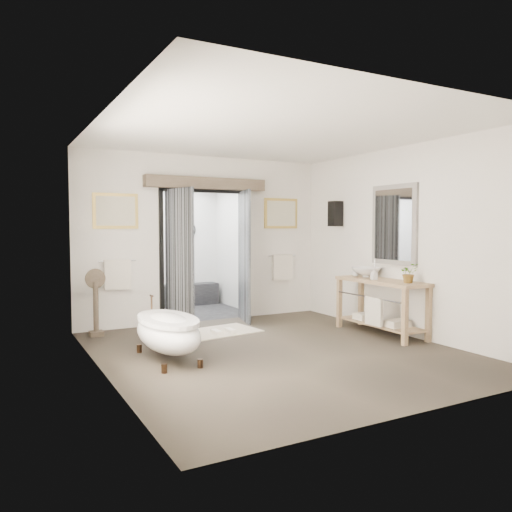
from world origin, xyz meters
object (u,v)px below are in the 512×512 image
object	(u,v)px
clawfoot_tub	(168,331)
basin	(366,272)
vanity	(380,302)
rug	(219,331)

from	to	relation	value
clawfoot_tub	basin	world-z (taller)	basin
vanity	basin	xyz separation A→B (m)	(0.06, 0.41, 0.43)
rug	basin	size ratio (longest dim) A/B	2.55
clawfoot_tub	basin	xyz separation A→B (m)	(3.43, 0.27, 0.57)
vanity	rug	world-z (taller)	vanity
clawfoot_tub	rug	xyz separation A→B (m)	(1.24, 1.21, -0.35)
clawfoot_tub	vanity	size ratio (longest dim) A/B	0.94
basin	clawfoot_tub	bearing A→B (deg)	-179.11
vanity	basin	world-z (taller)	basin
clawfoot_tub	rug	size ratio (longest dim) A/B	1.25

